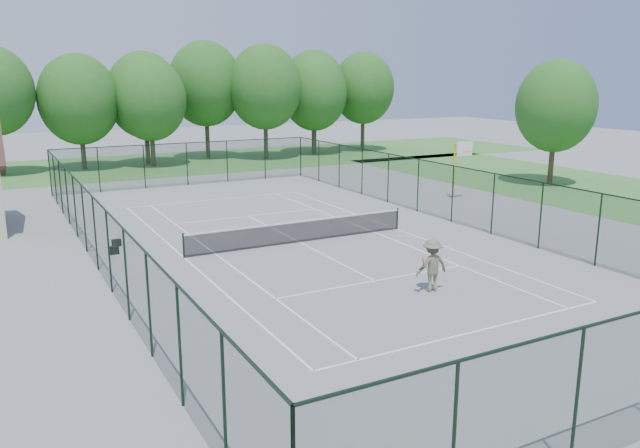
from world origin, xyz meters
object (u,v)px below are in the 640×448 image
Objects in this scene: tennis_net at (300,230)px; sports_bag_a at (114,250)px; tennis_player at (432,265)px; basketball_goal at (460,158)px.

tennis_net reaches higher than sports_bag_a.
tennis_net is at bearing -17.51° from sports_bag_a.
basketball_goal is at bearing 46.69° from tennis_player.
tennis_net is at bearing -160.10° from basketball_goal.
tennis_player reaches higher than tennis_net.
basketball_goal reaches higher than sports_bag_a.
basketball_goal reaches higher than tennis_player.
sports_bag_a is (-8.03, 2.05, -0.40)m from tennis_net.
basketball_goal is at bearing 4.40° from sports_bag_a.
basketball_goal is 8.48× the size of sports_bag_a.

